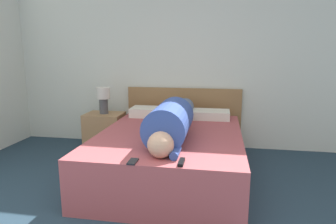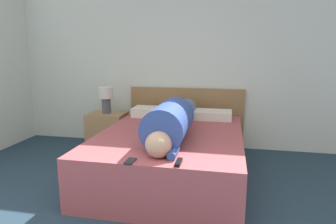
% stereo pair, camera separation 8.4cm
% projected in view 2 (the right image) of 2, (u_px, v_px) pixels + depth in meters
% --- Properties ---
extents(wall_back, '(6.31, 0.06, 2.60)m').
position_uv_depth(wall_back, '(195.00, 54.00, 4.10)').
color(wall_back, silver).
rests_on(wall_back, ground_plane).
extents(bed, '(1.47, 1.92, 0.49)m').
position_uv_depth(bed, '(171.00, 155.00, 3.20)').
color(bed, '#A84C51').
rests_on(bed, ground_plane).
extents(headboard, '(1.59, 0.04, 0.83)m').
position_uv_depth(headboard, '(186.00, 117.00, 4.23)').
color(headboard, olive).
rests_on(headboard, ground_plane).
extents(nightstand, '(0.50, 0.38, 0.50)m').
position_uv_depth(nightstand, '(107.00, 131.00, 4.13)').
color(nightstand, '#A37A51').
rests_on(nightstand, ground_plane).
extents(table_lamp, '(0.19, 0.19, 0.36)m').
position_uv_depth(table_lamp, '(106.00, 97.00, 4.03)').
color(table_lamp, '#4C4C51').
rests_on(table_lamp, nightstand).
extents(person_lying, '(0.38, 1.78, 0.38)m').
position_uv_depth(person_lying, '(173.00, 121.00, 2.99)').
color(person_lying, tan).
rests_on(person_lying, bed).
extents(pillow_near_headboard, '(0.63, 0.31, 0.12)m').
position_uv_depth(pillow_near_headboard, '(157.00, 112.00, 3.92)').
color(pillow_near_headboard, silver).
rests_on(pillow_near_headboard, bed).
extents(pillow_second, '(0.60, 0.31, 0.10)m').
position_uv_depth(pillow_second, '(208.00, 115.00, 3.80)').
color(pillow_second, silver).
rests_on(pillow_second, bed).
extents(tv_remote, '(0.04, 0.15, 0.02)m').
position_uv_depth(tv_remote, '(179.00, 162.00, 2.28)').
color(tv_remote, black).
rests_on(tv_remote, bed).
extents(cell_phone, '(0.06, 0.13, 0.01)m').
position_uv_depth(cell_phone, '(130.00, 161.00, 2.32)').
color(cell_phone, black).
rests_on(cell_phone, bed).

